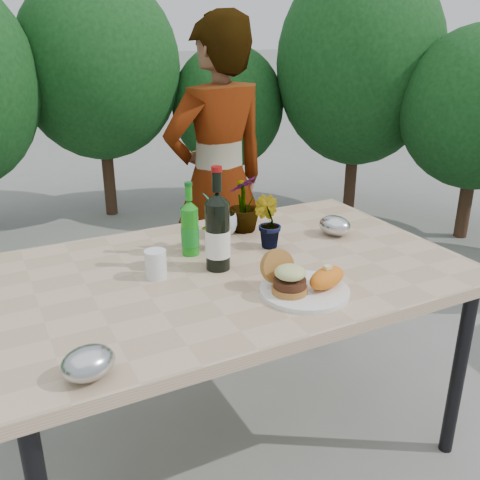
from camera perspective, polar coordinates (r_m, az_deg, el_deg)
name	(u,v)px	position (r m, az deg, el deg)	size (l,w,h in m)	color
ground	(231,440)	(2.26, -0.98, -20.54)	(80.00, 80.00, 0.00)	slate
patio_table	(230,282)	(1.87, -1.12, -4.55)	(1.60, 1.00, 0.75)	tan
shrub_hedge	(125,105)	(3.31, -12.22, 13.91)	(6.81, 5.00, 2.08)	#382316
dinner_plate	(304,291)	(1.68, 6.88, -5.40)	(0.28, 0.28, 0.01)	white
burger_stack	(287,276)	(1.64, 5.00, -3.90)	(0.11, 0.16, 0.11)	#B7722D
sweet_potato	(327,278)	(1.68, 9.25, -4.00)	(0.15, 0.08, 0.06)	orange
grilled_veg	(293,273)	(1.75, 5.70, -3.48)	(0.08, 0.05, 0.03)	olive
wine_bottle	(218,232)	(1.79, -2.40, 0.82)	(0.09, 0.09, 0.36)	black
sparkling_water	(190,229)	(1.93, -5.36, 1.23)	(0.07, 0.07, 0.27)	#1A8D19
plastic_cup	(156,264)	(1.77, -8.97, -2.56)	(0.07, 0.07, 0.10)	silver
seedling_left	(214,222)	(1.96, -2.84, 1.97)	(0.11, 0.08, 0.22)	#1D521C
seedling_mid	(267,222)	(1.99, 2.95, 1.91)	(0.11, 0.09, 0.19)	#27551D
seedling_right	(244,204)	(2.15, 0.42, 3.90)	(0.13, 0.13, 0.23)	#22581E
blue_bowl	(223,224)	(2.12, -1.86, 1.67)	(0.12, 0.12, 0.09)	silver
foil_packet_left	(88,363)	(1.33, -15.91, -12.52)	(0.13, 0.11, 0.08)	#AEB1B5
foil_packet_right	(335,226)	(2.16, 10.08, 1.53)	(0.13, 0.11, 0.08)	silver
person	(218,183)	(2.69, -2.33, 6.13)	(0.58, 0.38, 1.60)	#8B5F45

